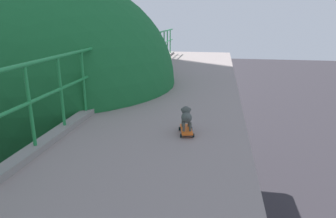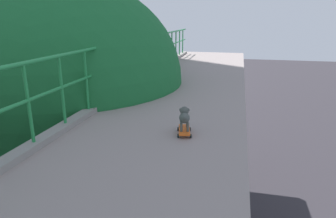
# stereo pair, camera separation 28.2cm
# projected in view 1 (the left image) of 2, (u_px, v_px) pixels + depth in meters

# --- Properties ---
(car_grey_fifth) EXTENTS (1.94, 4.51, 1.42)m
(car_grey_fifth) POSITION_uv_depth(u_px,v_px,m) (72.00, 179.00, 13.83)
(car_grey_fifth) COLOR slate
(car_grey_fifth) RESTS_ON ground
(city_bus) EXTENTS (2.50, 10.67, 3.11)m
(city_bus) POSITION_uv_depth(u_px,v_px,m) (102.00, 90.00, 26.21)
(city_bus) COLOR red
(city_bus) RESTS_ON ground
(roadside_tree_mid) EXTENTS (5.92, 5.92, 8.86)m
(roadside_tree_mid) POSITION_uv_depth(u_px,v_px,m) (60.00, 82.00, 7.75)
(roadside_tree_mid) COLOR brown
(roadside_tree_mid) RESTS_ON ground
(roadside_tree_far) EXTENTS (4.33, 4.33, 8.13)m
(roadside_tree_far) POSITION_uv_depth(u_px,v_px,m) (113.00, 64.00, 12.43)
(roadside_tree_far) COLOR brown
(roadside_tree_far) RESTS_ON ground
(toy_skateboard) EXTENTS (0.26, 0.44, 0.08)m
(toy_skateboard) POSITION_uv_depth(u_px,v_px,m) (186.00, 130.00, 4.38)
(toy_skateboard) COLOR orange
(toy_skateboard) RESTS_ON overpass_deck
(small_dog) EXTENTS (0.20, 0.37, 0.31)m
(small_dog) POSITION_uv_depth(u_px,v_px,m) (186.00, 116.00, 4.35)
(small_dog) COLOR #454C48
(small_dog) RESTS_ON toy_skateboard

